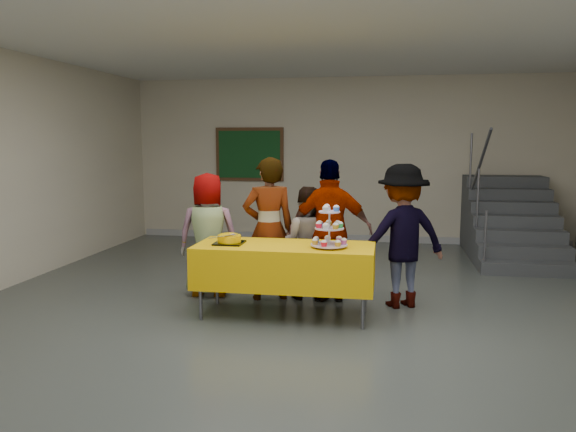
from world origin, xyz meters
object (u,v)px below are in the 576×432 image
Objects in this scene: cupcake_stand at (329,231)px; staircase at (509,226)px; schoolchild_e at (402,236)px; bear_cake at (229,238)px; schoolchild_d at (331,231)px; schoolchild_a at (208,235)px; schoolchild_c at (306,243)px; noticeboard at (249,154)px; schoolchild_b at (269,229)px; bake_table at (285,265)px.

staircase is (2.54, 3.84, -0.45)m from cupcake_stand.
bear_cake is at bearing -4.50° from schoolchild_e.
schoolchild_d is 0.81m from schoolchild_e.
schoolchild_a is (-0.46, 0.69, -0.09)m from bear_cake.
noticeboard reaches higher than schoolchild_c.
cupcake_stand is at bearing 117.80° from schoolchild_b.
staircase is at bearing -157.40° from schoolchild_b.
noticeboard reaches higher than bear_cake.
noticeboard is at bearing 101.24° from bear_cake.
schoolchild_e reaches higher than schoolchild_c.
cupcake_stand is at bearing -1.56° from bear_cake.
schoolchild_c is at bearing 46.80° from bear_cake.
noticeboard is (-1.93, 3.94, 0.78)m from schoolchild_d.
schoolchild_b is 1.04× the size of schoolchild_e.
schoolchild_e is at bearing 41.11° from cupcake_stand.
noticeboard is (-1.99, 4.68, 0.66)m from cupcake_stand.
staircase is at bearing 56.54° from cupcake_stand.
bake_table is at bearing 4.02° from bear_cake.
bear_cake is at bearing -175.98° from bake_table.
bake_table is 5.25× the size of bear_cake.
bake_table is at bearing 82.40° from schoolchild_c.
schoolchild_e is (1.53, -0.03, -0.03)m from schoolchild_b.
schoolchild_e is 3.67m from staircase.
schoolchild_c is at bearing -30.69° from schoolchild_e.
schoolchild_d reaches higher than schoolchild_a.
schoolchild_a is at bearing 123.62° from bear_cake.
staircase reaches higher than bake_table.
bake_table is at bearing -71.78° from noticeboard.
bake_table is 1.27× the size of schoolchild_a.
schoolchild_e is 0.67× the size of staircase.
cupcake_stand is 1.24× the size of bear_cake.
schoolchild_a reaches higher than bake_table.
noticeboard is (-4.53, 0.84, 1.11)m from staircase.
staircase is at bearing 46.58° from bear_cake.
schoolchild_b reaches higher than schoolchild_a.
bear_cake is 1.06m from schoolchild_c.
bear_cake is 0.27× the size of schoolchild_c.
bear_cake is 0.71m from schoolchild_b.
schoolchild_d is at bearing 94.57° from cupcake_stand.
bake_table is at bearing 141.09° from schoolchild_a.
bake_table is at bearing 95.32° from schoolchild_b.
bake_table is 0.83m from schoolchild_d.
schoolchild_d is at bearing -63.84° from noticeboard.
bear_cake is (-0.59, -0.04, 0.27)m from bake_table.
cupcake_stand is 0.34× the size of noticeboard.
schoolchild_d is at bearing -29.47° from schoolchild_e.
noticeboard is (-2.74, 4.02, 0.80)m from schoolchild_e.
schoolchild_e is 1.24× the size of noticeboard.
staircase is at bearing 51.35° from bake_table.
schoolchild_c is at bearing -133.48° from staircase.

